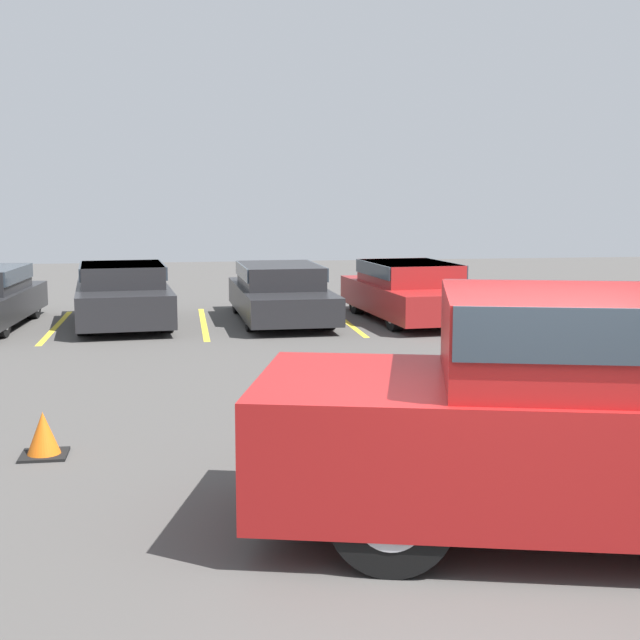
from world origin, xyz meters
The scene contains 11 objects.
ground_plane centered at (0.00, 0.00, 0.00)m, with size 60.00×60.00×0.00m, color #4C4947.
stall_stripe_b centered at (-4.89, 12.94, 0.00)m, with size 0.12×4.72×0.01m, color yellow.
stall_stripe_c centered at (-1.90, 12.94, 0.00)m, with size 0.12×4.72×0.01m, color yellow.
stall_stripe_d centered at (1.10, 12.94, 0.00)m, with size 0.12×4.72×0.01m, color yellow.
stall_stripe_e centered at (4.09, 12.94, 0.00)m, with size 0.12×4.72×0.01m, color yellow.
pickup_truck centered at (0.92, 0.70, 0.96)m, with size 5.82×3.42×1.95m.
parked_sedan_b centered at (-3.54, 13.05, 0.66)m, with size 2.22×4.44×1.25m.
parked_sedan_c centered at (-0.26, 13.14, 0.64)m, with size 1.95×4.79×1.20m.
parked_sedan_d centered at (2.50, 12.77, 0.67)m, with size 2.24×4.73×1.24m.
traffic_cone centered at (-3.78, 3.62, 0.21)m, with size 0.47×0.47×0.47m.
wheel_stop_curb centered at (-3.41, 15.95, 0.07)m, with size 1.68×0.20×0.14m, color #B7B2A8.
Camera 1 is at (-2.34, -5.64, 2.70)m, focal length 50.00 mm.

